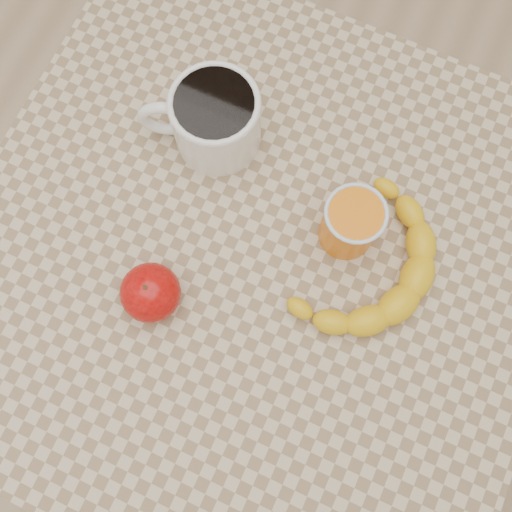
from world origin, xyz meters
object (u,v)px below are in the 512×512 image
at_px(coffee_mug, 214,119).
at_px(orange_juice_glass, 351,223).
at_px(table, 256,273).
at_px(banana, 368,268).
at_px(apple, 150,293).

xyz_separation_m(coffee_mug, orange_juice_glass, (0.22, -0.06, -0.01)).
distance_m(table, coffee_mug, 0.23).
bearing_deg(coffee_mug, banana, -19.55).
bearing_deg(apple, table, 45.58).
bearing_deg(apple, orange_juice_glass, 43.41).
xyz_separation_m(table, apple, (-0.10, -0.10, 0.12)).
distance_m(apple, banana, 0.28).
bearing_deg(coffee_mug, orange_juice_glass, -14.37).
bearing_deg(coffee_mug, table, -48.08).
bearing_deg(orange_juice_glass, table, -139.04).
bearing_deg(table, orange_juice_glass, 40.96).
bearing_deg(orange_juice_glass, coffee_mug, 165.63).
relative_size(table, apple, 7.95).
relative_size(coffee_mug, orange_juice_glass, 1.94).
height_order(coffee_mug, banana, coffee_mug).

